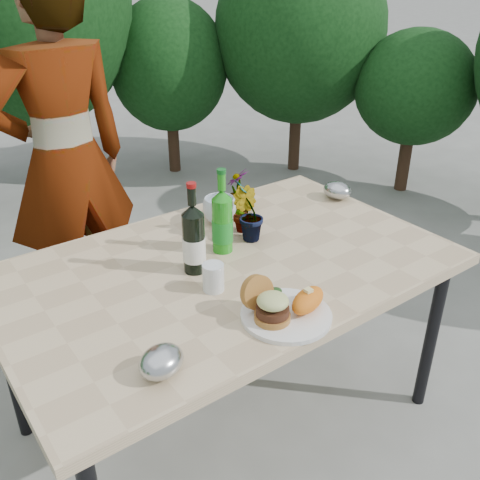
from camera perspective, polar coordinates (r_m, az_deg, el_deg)
ground at (r=2.39m, az=-1.19°, el=-18.19°), size 80.00×80.00×0.00m
patio_table at (r=1.95m, az=-1.39°, el=-3.97°), size 1.60×1.00×0.75m
shrub_hedge at (r=3.38m, az=-17.41°, el=17.79°), size 6.87×5.25×2.49m
dinner_plate at (r=1.65m, az=4.94°, el=-7.99°), size 0.28×0.28×0.01m
burger_stack at (r=1.60m, az=3.07°, el=-6.83°), size 0.11×0.16×0.11m
sweet_potato at (r=1.66m, az=7.24°, el=-6.39°), size 0.17×0.12×0.06m
grilled_veg at (r=1.71m, az=3.37°, el=-5.77°), size 0.08×0.05×0.03m
wine_bottle at (r=1.83m, az=-4.95°, el=0.01°), size 0.08×0.08×0.33m
sparkling_water at (r=1.95m, az=-1.90°, el=1.94°), size 0.08×0.08×0.32m
plastic_cup at (r=1.75m, az=-2.87°, el=-3.99°), size 0.07×0.07×0.09m
seedling_left at (r=2.09m, az=0.29°, el=3.79°), size 0.12×0.14×0.23m
seedling_mid at (r=2.04m, az=0.89°, el=2.73°), size 0.15×0.15×0.21m
seedling_right at (r=2.24m, az=-0.16°, el=5.07°), size 0.16×0.16×0.20m
blue_bowl at (r=2.20m, az=-2.19°, el=3.21°), size 0.17×0.17×0.11m
foil_packet_left at (r=1.45m, az=-8.39°, el=-12.70°), size 0.16×0.15×0.08m
foil_packet_right at (r=2.47m, az=10.33°, el=5.25°), size 0.13×0.15×0.08m
person at (r=2.62m, az=-18.10°, el=7.89°), size 0.67×0.47×1.77m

